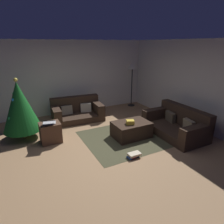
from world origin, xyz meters
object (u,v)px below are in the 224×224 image
object	(u,v)px
christmas_tree	(20,107)
laptop	(49,122)
book_stack	(134,155)
couch_left	(77,111)
corner_lamp	(132,69)
ottoman	(131,130)
side_table	(50,133)
couch_right	(177,124)
tv_remote	(128,122)
gift_box	(130,122)

from	to	relation	value
christmas_tree	laptop	world-z (taller)	christmas_tree
laptop	book_stack	distance (m)	2.27
couch_left	corner_lamp	xyz separation A→B (m)	(2.51, 0.48, 1.22)
ottoman	side_table	xyz separation A→B (m)	(-2.05, 0.72, 0.05)
couch_right	tv_remote	world-z (taller)	couch_right
laptop	corner_lamp	distance (m)	4.18
ottoman	laptop	size ratio (longest dim) A/B	2.25
side_table	corner_lamp	distance (m)	4.22
ottoman	book_stack	bearing A→B (deg)	-119.25
couch_left	side_table	distance (m)	1.71
side_table	corner_lamp	xyz separation A→B (m)	(3.63, 1.76, 1.24)
laptop	gift_box	bearing A→B (deg)	-20.85
couch_right	tv_remote	xyz separation A→B (m)	(-1.34, 0.51, 0.15)
gift_box	corner_lamp	bearing A→B (deg)	56.66
gift_box	tv_remote	distance (m)	0.16
couch_right	book_stack	bearing A→B (deg)	105.88
couch_right	laptop	size ratio (longest dim) A/B	4.04
book_stack	couch_left	bearing A→B (deg)	97.81
gift_box	tv_remote	world-z (taller)	gift_box
tv_remote	side_table	size ratio (longest dim) A/B	0.30
ottoman	laptop	distance (m)	2.19
couch_left	book_stack	size ratio (longest dim) A/B	5.44
ottoman	corner_lamp	xyz separation A→B (m)	(1.59, 2.48, 1.29)
tv_remote	book_stack	bearing A→B (deg)	-92.01
side_table	couch_left	bearing A→B (deg)	48.75
couch_right	gift_box	xyz separation A→B (m)	(-1.36, 0.35, 0.20)
tv_remote	corner_lamp	size ratio (longest dim) A/B	0.09
couch_right	tv_remote	distance (m)	1.44
couch_right	gift_box	world-z (taller)	couch_right
tv_remote	christmas_tree	world-z (taller)	christmas_tree
couch_left	couch_right	distance (m)	3.27
christmas_tree	couch_left	bearing A→B (deg)	21.90
couch_left	corner_lamp	distance (m)	2.83
couch_left	couch_right	xyz separation A→B (m)	(2.18, -2.44, 0.00)
laptop	book_stack	xyz separation A→B (m)	(1.54, -1.58, -0.52)
ottoman	book_stack	distance (m)	1.07
gift_box	book_stack	xyz separation A→B (m)	(-0.42, -0.84, -0.43)
gift_box	tv_remote	xyz separation A→B (m)	(0.02, 0.15, -0.05)
couch_right	side_table	xyz separation A→B (m)	(-3.31, 1.16, -0.02)
christmas_tree	side_table	xyz separation A→B (m)	(0.61, -0.59, -0.64)
gift_box	side_table	distance (m)	2.12
side_table	laptop	bearing A→B (deg)	-103.03
laptop	tv_remote	bearing A→B (deg)	-16.61
tv_remote	couch_right	bearing A→B (deg)	1.27
couch_left	book_stack	xyz separation A→B (m)	(0.40, -2.93, -0.22)
christmas_tree	ottoman	bearing A→B (deg)	-26.17
ottoman	tv_remote	size ratio (longest dim) A/B	6.22
couch_right	couch_left	bearing A→B (deg)	42.36
christmas_tree	book_stack	xyz separation A→B (m)	(2.14, -2.23, -0.85)
christmas_tree	couch_right	bearing A→B (deg)	-24.00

